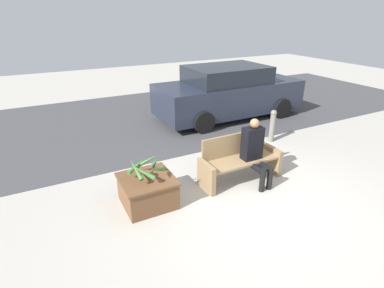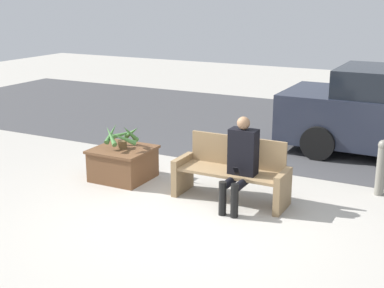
# 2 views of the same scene
# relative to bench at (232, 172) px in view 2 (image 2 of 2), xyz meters

# --- Properties ---
(ground_plane) EXTENTS (30.00, 30.00, 0.00)m
(ground_plane) POSITION_rel_bench_xyz_m (-0.18, -0.94, -0.41)
(ground_plane) COLOR #ADA89E
(road_surface) EXTENTS (20.00, 6.00, 0.01)m
(road_surface) POSITION_rel_bench_xyz_m (-0.18, 4.41, -0.40)
(road_surface) COLOR #424244
(road_surface) RESTS_ON ground_plane
(bench) EXTENTS (1.62, 0.54, 0.88)m
(bench) POSITION_rel_bench_xyz_m (0.00, 0.00, 0.00)
(bench) COLOR #8C704C
(bench) RESTS_ON ground_plane
(person_seated) EXTENTS (0.38, 0.64, 1.25)m
(person_seated) POSITION_rel_bench_xyz_m (0.20, -0.20, 0.26)
(person_seated) COLOR black
(person_seated) RESTS_ON ground_plane
(planter_box) EXTENTS (0.88, 0.85, 0.50)m
(planter_box) POSITION_rel_bench_xyz_m (-1.87, 0.01, -0.13)
(planter_box) COLOR brown
(planter_box) RESTS_ON ground_plane
(potted_plant) EXTENTS (0.61, 0.63, 0.43)m
(potted_plant) POSITION_rel_bench_xyz_m (-1.88, 0.01, 0.30)
(potted_plant) COLOR brown
(potted_plant) RESTS_ON planter_box
(bollard_post) EXTENTS (0.15, 0.15, 0.83)m
(bollard_post) POSITION_rel_bench_xyz_m (1.84, 1.15, 0.03)
(bollard_post) COLOR slate
(bollard_post) RESTS_ON ground_plane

